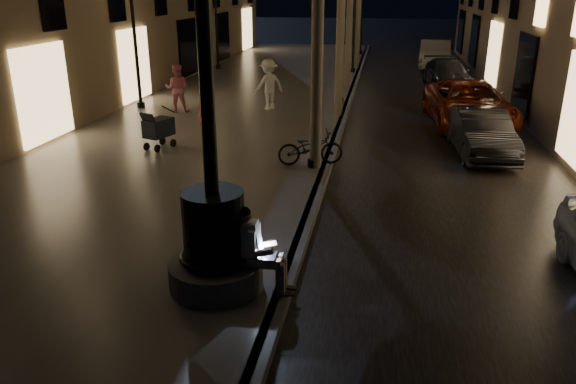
% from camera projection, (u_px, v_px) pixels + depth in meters
% --- Properties ---
extents(ground, '(120.00, 120.00, 0.00)m').
position_uv_depth(ground, '(345.00, 114.00, 20.34)').
color(ground, black).
rests_on(ground, ground).
extents(cobble_lane, '(6.00, 45.00, 0.02)m').
position_uv_depth(cobble_lane, '(430.00, 117.00, 19.87)').
color(cobble_lane, black).
rests_on(cobble_lane, ground).
extents(promenade, '(8.00, 45.00, 0.20)m').
position_uv_depth(promenade, '(238.00, 108.00, 20.93)').
color(promenade, '#635F57').
rests_on(promenade, ground).
extents(curb_strip, '(0.25, 45.00, 0.20)m').
position_uv_depth(curb_strip, '(346.00, 111.00, 20.31)').
color(curb_strip, '#59595B').
rests_on(curb_strip, ground).
extents(fountain_lamppost, '(1.40, 1.40, 5.21)m').
position_uv_depth(fountain_lamppost, '(214.00, 224.00, 8.07)').
color(fountain_lamppost, '#59595B').
rests_on(fountain_lamppost, promenade).
extents(seated_man_laptop, '(0.93, 0.32, 1.31)m').
position_uv_depth(seated_man_laptop, '(255.00, 247.00, 8.08)').
color(seated_man_laptop, tan).
rests_on(seated_man_laptop, promenade).
extents(lamp_curb_a, '(0.36, 0.36, 4.81)m').
position_uv_depth(lamp_curb_a, '(315.00, 40.00, 12.79)').
color(lamp_curb_a, black).
rests_on(lamp_curb_a, promenade).
extents(lamp_curb_b, '(0.36, 0.36, 4.81)m').
position_uv_depth(lamp_curb_b, '(342.00, 19.00, 20.18)').
color(lamp_curb_b, black).
rests_on(lamp_curb_b, promenade).
extents(lamp_curb_c, '(0.36, 0.36, 4.81)m').
position_uv_depth(lamp_curb_c, '(355.00, 10.00, 27.57)').
color(lamp_curb_c, black).
rests_on(lamp_curb_c, promenade).
extents(lamp_curb_d, '(0.36, 0.36, 4.81)m').
position_uv_depth(lamp_curb_d, '(362.00, 4.00, 34.96)').
color(lamp_curb_d, black).
rests_on(lamp_curb_d, promenade).
extents(lamp_left_b, '(0.36, 0.36, 4.81)m').
position_uv_depth(lamp_left_b, '(133.00, 21.00, 19.45)').
color(lamp_left_b, black).
rests_on(lamp_left_b, promenade).
extents(lamp_left_c, '(0.36, 0.36, 4.81)m').
position_uv_depth(lamp_left_c, '(216.00, 9.00, 28.68)').
color(lamp_left_c, black).
rests_on(lamp_left_c, promenade).
extents(stroller, '(0.73, 1.14, 1.16)m').
position_uv_depth(stroller, '(158.00, 128.00, 15.17)').
color(stroller, black).
rests_on(stroller, promenade).
extents(car_second, '(1.61, 3.86, 1.24)m').
position_uv_depth(car_second, '(481.00, 133.00, 15.33)').
color(car_second, black).
rests_on(car_second, ground).
extents(car_third, '(2.83, 5.37, 1.44)m').
position_uv_depth(car_third, '(469.00, 104.00, 18.46)').
color(car_third, maroon).
rests_on(car_third, ground).
extents(car_rear, '(2.13, 4.43, 1.25)m').
position_uv_depth(car_rear, '(447.00, 74.00, 25.24)').
color(car_rear, '#2A2A2F').
rests_on(car_rear, ground).
extents(car_fifth, '(1.92, 4.67, 1.51)m').
position_uv_depth(car_fifth, '(435.00, 55.00, 30.99)').
color(car_fifth, '#A8A8A2').
rests_on(car_fifth, ground).
extents(pedestrian_red, '(0.68, 0.64, 1.56)m').
position_uv_depth(pedestrian_red, '(206.00, 107.00, 16.72)').
color(pedestrian_red, red).
rests_on(pedestrian_red, promenade).
extents(pedestrian_pink, '(0.92, 0.78, 1.66)m').
position_uv_depth(pedestrian_pink, '(177.00, 88.00, 19.49)').
color(pedestrian_pink, '#CA6A7C').
rests_on(pedestrian_pink, promenade).
extents(pedestrian_white, '(1.29, 1.24, 1.76)m').
position_uv_depth(pedestrian_white, '(269.00, 84.00, 19.94)').
color(pedestrian_white, white).
rests_on(pedestrian_white, promenade).
extents(bicycle, '(1.72, 1.02, 0.85)m').
position_uv_depth(bicycle, '(310.00, 148.00, 13.90)').
color(bicycle, black).
rests_on(bicycle, promenade).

